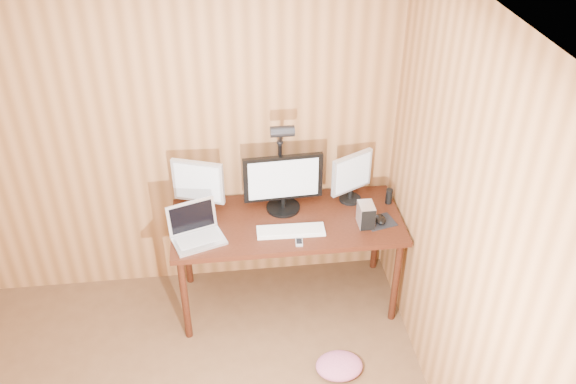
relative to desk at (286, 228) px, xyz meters
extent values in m
plane|color=silver|center=(-0.93, -1.70, 1.87)|extent=(4.00, 4.00, 0.00)
plane|color=#A56A3B|center=(-0.93, 0.30, 0.62)|extent=(4.00, 0.00, 4.00)
plane|color=#A56A3B|center=(0.82, -1.70, 0.62)|extent=(0.00, 4.00, 4.00)
cube|color=#36150B|center=(0.00, -0.07, 0.10)|extent=(1.60, 0.70, 0.04)
cube|color=#36150B|center=(0.00, 0.25, -0.17)|extent=(1.48, 0.02, 0.51)
cylinder|color=#36150B|center=(-0.74, -0.36, -0.27)|extent=(0.05, 0.05, 0.71)
cylinder|color=#36150B|center=(-0.74, 0.22, -0.27)|extent=(0.05, 0.05, 0.71)
cylinder|color=#36150B|center=(0.74, -0.36, -0.27)|extent=(0.05, 0.05, 0.71)
cylinder|color=#36150B|center=(0.74, 0.22, -0.27)|extent=(0.05, 0.05, 0.71)
cylinder|color=black|center=(-0.01, 0.07, 0.13)|extent=(0.24, 0.24, 0.02)
cylinder|color=black|center=(-0.01, 0.07, 0.18)|extent=(0.04, 0.04, 0.07)
cube|color=black|center=(-0.01, 0.07, 0.38)|extent=(0.56, 0.06, 0.34)
cube|color=silver|center=(-0.01, 0.05, 0.38)|extent=(0.49, 0.03, 0.30)
cylinder|color=black|center=(-0.60, 0.10, 0.13)|extent=(0.17, 0.17, 0.02)
cylinder|color=black|center=(-0.60, 0.10, 0.18)|extent=(0.03, 0.03, 0.08)
cube|color=silver|center=(-0.60, 0.10, 0.38)|extent=(0.35, 0.15, 0.32)
cube|color=silver|center=(-0.60, 0.08, 0.38)|extent=(0.30, 0.11, 0.27)
cylinder|color=black|center=(0.49, 0.12, 0.13)|extent=(0.16, 0.16, 0.02)
cylinder|color=black|center=(0.49, 0.12, 0.18)|extent=(0.03, 0.03, 0.07)
cube|color=silver|center=(0.49, 0.12, 0.36)|extent=(0.31, 0.18, 0.29)
cube|color=silver|center=(0.49, 0.10, 0.36)|extent=(0.26, 0.14, 0.25)
cube|color=silver|center=(-0.61, -0.24, 0.13)|extent=(0.39, 0.33, 0.02)
cube|color=silver|center=(-0.65, -0.13, 0.25)|extent=(0.33, 0.16, 0.22)
cube|color=black|center=(-0.65, -0.13, 0.25)|extent=(0.29, 0.13, 0.18)
cube|color=#B2B2B7|center=(-0.61, -0.24, 0.14)|extent=(0.31, 0.23, 0.00)
cube|color=white|center=(0.01, -0.21, 0.13)|extent=(0.46, 0.15, 0.02)
cube|color=white|center=(0.01, -0.21, 0.14)|extent=(0.43, 0.12, 0.00)
cube|color=black|center=(0.64, -0.17, 0.12)|extent=(0.23, 0.21, 0.00)
ellipsoid|color=black|center=(0.64, -0.17, 0.15)|extent=(0.07, 0.12, 0.04)
cube|color=silver|center=(0.53, -0.18, 0.20)|extent=(0.10, 0.14, 0.16)
cube|color=black|center=(0.53, -0.26, 0.20)|extent=(0.10, 0.01, 0.16)
cube|color=silver|center=(0.05, -0.33, 0.13)|extent=(0.06, 0.10, 0.01)
cube|color=black|center=(0.05, -0.33, 0.13)|extent=(0.04, 0.06, 0.00)
cylinder|color=black|center=(0.76, 0.05, 0.18)|extent=(0.05, 0.05, 0.12)
cube|color=black|center=(-0.01, 0.24, 0.11)|extent=(0.05, 0.06, 0.06)
cylinder|color=black|center=(-0.01, 0.24, 0.35)|extent=(0.03, 0.03, 0.45)
sphere|color=black|center=(-0.01, 0.24, 0.57)|extent=(0.05, 0.05, 0.05)
cylinder|color=black|center=(-0.01, 0.17, 0.66)|extent=(0.02, 0.16, 0.19)
cylinder|color=black|center=(-0.01, 0.07, 0.74)|extent=(0.16, 0.08, 0.08)
camera|label=1|loc=(-0.40, -3.47, 2.66)|focal=38.00mm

